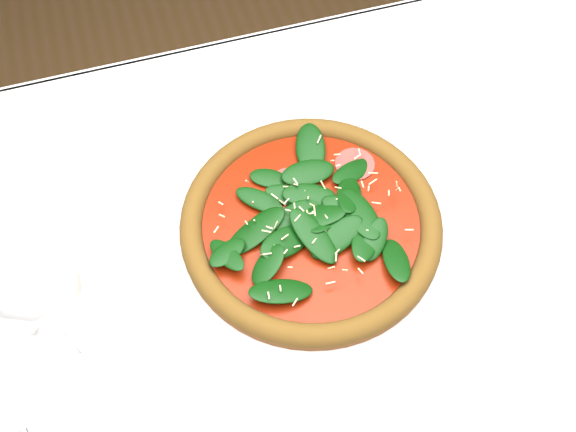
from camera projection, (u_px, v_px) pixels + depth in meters
name	position (u px, v px, depth m)	size (l,w,h in m)	color
ground	(298.00, 430.00, 1.38)	(6.00, 6.00, 0.00)	brown
dining_table	(305.00, 309.00, 0.83)	(1.21, 0.81, 0.75)	white
plate	(310.00, 230.00, 0.77)	(0.36, 0.36, 0.02)	silver
pizza	(311.00, 221.00, 0.75)	(0.39, 0.39, 0.04)	brown
wine_glass	(37.00, 294.00, 0.57)	(0.09, 0.09, 0.21)	white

